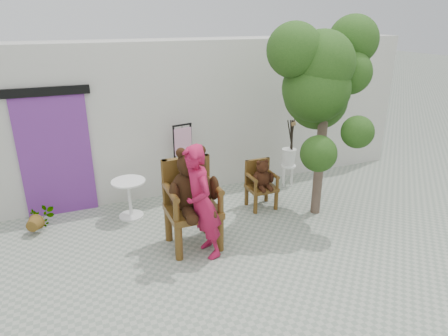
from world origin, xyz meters
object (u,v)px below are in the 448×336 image
(display_stand, at_px, (184,170))
(tree, at_px, (321,81))
(chair_big, at_px, (192,191))
(stool_bucket, at_px, (289,157))
(cafe_table, at_px, (129,194))
(chair_small, at_px, (261,179))
(person, at_px, (202,203))

(display_stand, height_order, tree, tree)
(chair_big, relative_size, stool_bucket, 1.13)
(cafe_table, bearing_deg, stool_bucket, 3.01)
(chair_small, distance_m, person, 1.98)
(tree, bearing_deg, cafe_table, 162.84)
(chair_small, bearing_deg, stool_bucket, 34.79)
(chair_big, distance_m, tree, 2.85)
(cafe_table, bearing_deg, chair_small, -12.55)
(chair_big, bearing_deg, tree, 8.06)
(display_stand, distance_m, stool_bucket, 2.25)
(chair_big, height_order, tree, tree)
(chair_small, bearing_deg, cafe_table, 167.45)
(stool_bucket, bearing_deg, chair_big, -150.11)
(cafe_table, bearing_deg, person, -64.93)
(chair_big, relative_size, person, 0.93)
(chair_big, height_order, person, person)
(person, xyz_separation_m, stool_bucket, (2.59, 1.86, -0.24))
(display_stand, xyz_separation_m, stool_bucket, (2.24, -0.24, 0.06))
(display_stand, distance_m, tree, 3.07)
(display_stand, height_order, stool_bucket, display_stand)
(chair_small, distance_m, display_stand, 1.54)
(chair_big, relative_size, chair_small, 1.72)
(stool_bucket, distance_m, tree, 2.11)
(cafe_table, relative_size, display_stand, 0.47)
(person, distance_m, display_stand, 2.15)
(chair_big, height_order, display_stand, chair_big)
(stool_bucket, bearing_deg, chair_small, -145.21)
(chair_big, xyz_separation_m, cafe_table, (-0.76, 1.33, -0.50))
(cafe_table, xyz_separation_m, tree, (3.19, -0.98, 1.95))
(cafe_table, bearing_deg, tree, -17.16)
(cafe_table, distance_m, display_stand, 1.22)
(person, bearing_deg, chair_big, 179.61)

